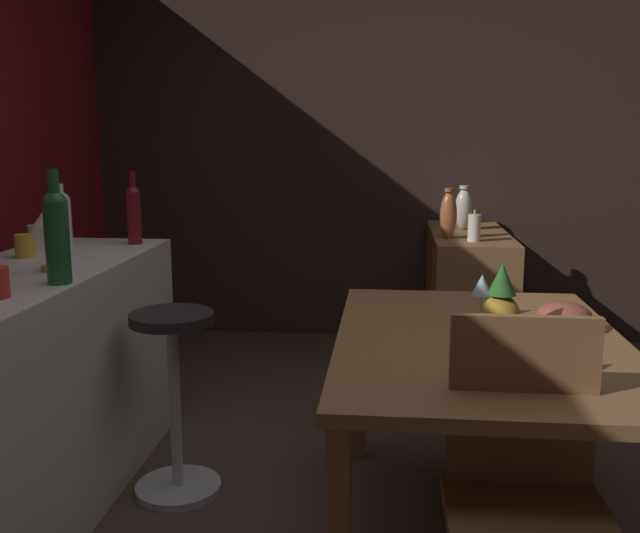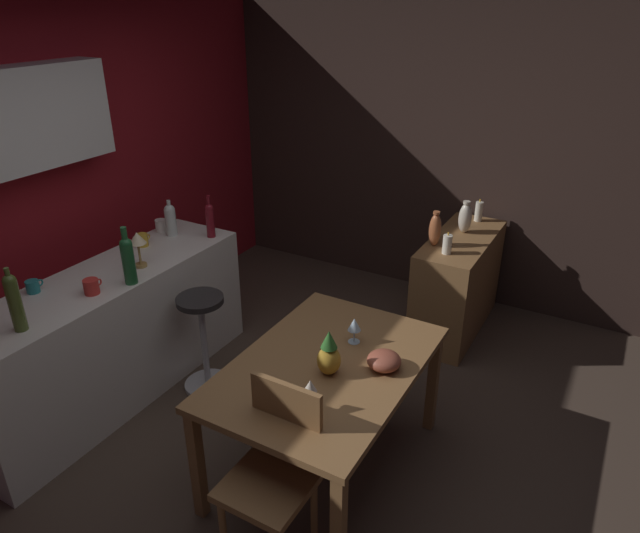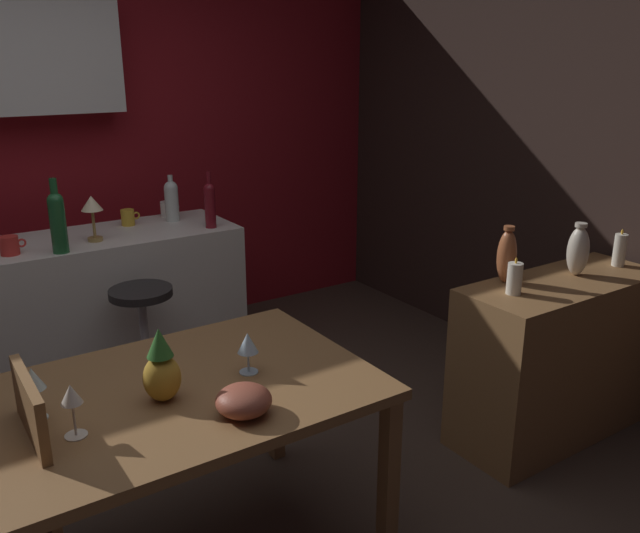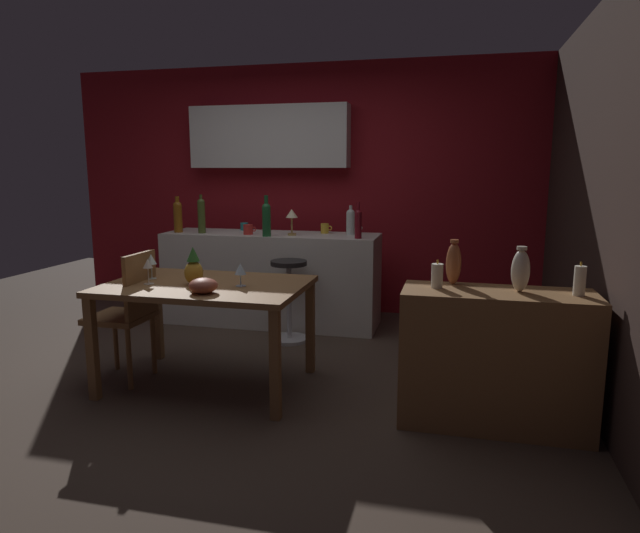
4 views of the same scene
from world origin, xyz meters
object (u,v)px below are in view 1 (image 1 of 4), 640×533
(cup_mustard, at_px, (25,246))
(vase_copper, at_px, (448,215))
(wine_bottle_green, at_px, (57,232))
(wine_bottle_ruby, at_px, (134,212))
(wine_glass_left, at_px, (544,331))
(wine_glass_center, at_px, (482,286))
(wine_bottle_clear, at_px, (62,217))
(bar_stool, at_px, (175,398))
(cup_white, at_px, (38,236))
(dining_table, at_px, (479,361))
(fruit_bowl, at_px, (564,316))
(pillar_candle_tall, at_px, (463,210))
(wine_glass_right, at_px, (482,335))
(pineapple_centerpiece, at_px, (501,310))
(pillar_candle_short, at_px, (474,228))
(counter_lamp, at_px, (49,221))
(chair_near_window, at_px, (526,491))
(sideboard_cabinet, at_px, (467,300))

(cup_mustard, bearing_deg, vase_copper, -55.43)
(wine_bottle_green, height_order, wine_bottle_ruby, wine_bottle_green)
(wine_glass_left, relative_size, wine_glass_center, 1.11)
(wine_bottle_clear, bearing_deg, bar_stool, -125.11)
(wine_bottle_clear, xyz_separation_m, cup_white, (0.02, 0.12, -0.09))
(dining_table, relative_size, wine_glass_center, 8.73)
(dining_table, bearing_deg, fruit_bowl, -67.91)
(pillar_candle_tall, xyz_separation_m, vase_copper, (-0.69, 0.15, 0.05))
(wine_bottle_ruby, bearing_deg, wine_glass_right, -132.12)
(pineapple_centerpiece, xyz_separation_m, wine_bottle_ruby, (0.88, 1.50, 0.19))
(pineapple_centerpiece, bearing_deg, pillar_candle_short, -3.47)
(counter_lamp, bearing_deg, wine_glass_center, -86.23)
(pillar_candle_short, bearing_deg, wine_glass_left, 179.05)
(wine_glass_center, relative_size, fruit_bowl, 0.85)
(chair_near_window, height_order, wine_glass_left, chair_near_window)
(wine_bottle_clear, relative_size, wine_bottle_ruby, 0.85)
(chair_near_window, height_order, bar_stool, chair_near_window)
(wine_glass_center, xyz_separation_m, pillar_candle_tall, (2.08, -0.13, 0.05))
(wine_bottle_ruby, bearing_deg, wine_bottle_green, -176.65)
(dining_table, height_order, wine_bottle_clear, wine_bottle_clear)
(bar_stool, relative_size, vase_copper, 2.63)
(cup_white, bearing_deg, wine_bottle_green, -148.67)
(wine_glass_center, bearing_deg, pineapple_centerpiece, -177.08)
(pillar_candle_short, bearing_deg, cup_white, 113.21)
(wine_bottle_ruby, xyz_separation_m, cup_mustard, (-0.38, 0.32, -0.10))
(wine_glass_right, height_order, counter_lamp, counter_lamp)
(dining_table, distance_m, wine_glass_left, 0.45)
(wine_bottle_green, xyz_separation_m, pillar_candle_tall, (2.39, -1.56, -0.17))
(wine_bottle_clear, bearing_deg, pineapple_centerpiece, -112.98)
(pillar_candle_tall, bearing_deg, wine_glass_left, 179.01)
(wine_glass_center, relative_size, vase_copper, 0.57)
(chair_near_window, relative_size, wine_bottle_ruby, 2.86)
(wine_glass_center, distance_m, cup_white, 1.94)
(wine_glass_right, relative_size, counter_lamp, 0.72)
(pillar_candle_tall, bearing_deg, fruit_bowl, -176.83)
(wine_bottle_green, distance_m, cup_white, 0.89)
(dining_table, distance_m, sideboard_cabinet, 1.95)
(sideboard_cabinet, bearing_deg, fruit_bowl, -176.07)
(chair_near_window, height_order, pineapple_centerpiece, pineapple_centerpiece)
(wine_bottle_green, bearing_deg, bar_stool, -43.57)
(sideboard_cabinet, bearing_deg, pillar_candle_short, 177.55)
(wine_bottle_green, relative_size, pillar_candle_short, 2.22)
(pillar_candle_tall, bearing_deg, wine_bottle_green, 146.81)
(chair_near_window, relative_size, wine_glass_center, 6.00)
(bar_stool, height_order, wine_bottle_green, wine_bottle_green)
(sideboard_cabinet, height_order, pillar_candle_short, pillar_candle_short)
(sideboard_cabinet, bearing_deg, pineapple_centerpiece, 176.71)
(pineapple_centerpiece, bearing_deg, bar_stool, 74.51)
(sideboard_cabinet, bearing_deg, pillar_candle_tall, -0.00)
(wine_glass_left, distance_m, wine_bottle_green, 1.57)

